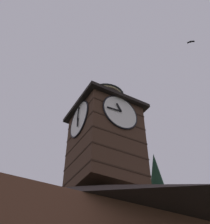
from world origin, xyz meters
TOP-DOWN VIEW (x-y plane):
  - clock_tower at (-2.35, -3.02)m, footprint 4.45×4.45m
  - flying_bird_high at (-7.58, 1.71)m, footprint 0.49×0.51m

SIDE VIEW (x-z plane):
  - clock_tower at x=-2.35m, z-range 7.89..16.70m
  - flying_bird_high at x=-7.58m, z-range 20.44..20.57m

